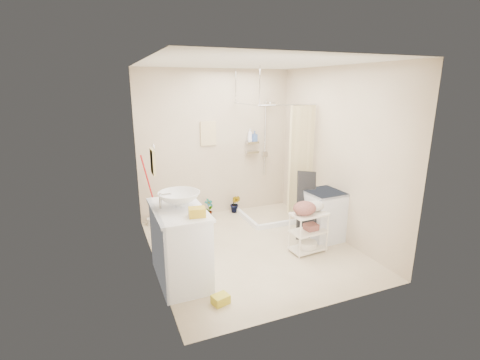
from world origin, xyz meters
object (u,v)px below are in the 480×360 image
object	(u,v)px
washing_machine	(323,215)
laundry_rack	(308,229)
vanity	(180,244)
toilet	(176,227)

from	to	relation	value
washing_machine	laundry_rack	size ratio (longest dim) A/B	1.10
vanity	toilet	distance (m)	0.84
toilet	laundry_rack	bearing A→B (deg)	-112.20
washing_machine	laundry_rack	distance (m)	0.53
vanity	toilet	bearing A→B (deg)	81.32
vanity	laundry_rack	xyz separation A→B (m)	(1.86, 0.04, -0.11)
toilet	washing_machine	world-z (taller)	washing_machine
vanity	laundry_rack	size ratio (longest dim) A/B	1.50
washing_machine	laundry_rack	world-z (taller)	washing_machine
vanity	laundry_rack	bearing A→B (deg)	0.76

